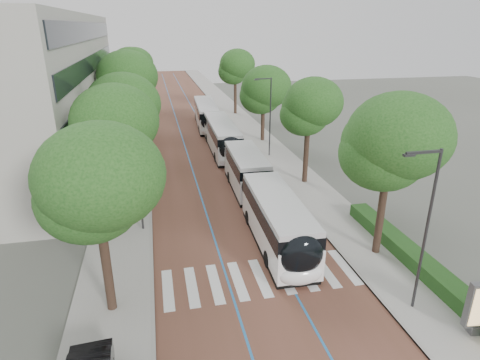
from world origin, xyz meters
name	(u,v)px	position (x,y,z in m)	size (l,w,h in m)	color
ground	(262,289)	(0.00, 0.00, 0.00)	(160.00, 160.00, 0.00)	#51544C
road	(188,122)	(0.00, 40.00, 0.01)	(11.00, 140.00, 0.02)	brown
sidewalk_left	(135,124)	(-7.50, 40.00, 0.06)	(4.00, 140.00, 0.12)	#999791
sidewalk_right	(240,119)	(7.50, 40.00, 0.06)	(4.00, 140.00, 0.12)	#999791
kerb_left	(149,123)	(-5.60, 40.00, 0.06)	(0.20, 140.00, 0.14)	gray
kerb_right	(227,120)	(5.60, 40.00, 0.06)	(0.20, 140.00, 0.14)	gray
zebra_crossing	(260,277)	(0.20, 1.00, 0.03)	(10.55, 3.60, 0.01)	silver
lane_line_left	(177,122)	(-1.60, 40.00, 0.02)	(0.12, 126.00, 0.01)	#2269AA
lane_line_right	(200,121)	(1.60, 40.00, 0.02)	(0.12, 126.00, 0.01)	#2269AA
office_building	(2,89)	(-19.47, 28.00, 7.00)	(18.11, 40.00, 14.00)	#A4A298
hedge	(417,261)	(9.10, 0.00, 0.52)	(1.20, 14.00, 0.80)	#1F4A19
streetlight_near	(425,220)	(6.62, -3.00, 4.82)	(1.82, 0.20, 8.00)	#303033
streetlight_far	(269,111)	(6.62, 22.00, 4.82)	(1.82, 0.20, 8.00)	#303033
lamp_post_left	(138,173)	(-6.10, 8.00, 4.12)	(0.14, 0.14, 8.00)	#303033
trees_left	(125,90)	(-7.50, 26.63, 6.73)	(6.34, 60.79, 10.03)	black
trees_right	(280,95)	(7.70, 21.83, 6.42)	(5.71, 47.47, 9.16)	black
lead_bus	(262,197)	(2.21, 8.05, 1.63)	(3.03, 18.46, 3.20)	black
bus_queued_0	(222,138)	(2.22, 24.49, 1.62)	(2.80, 12.45, 3.20)	white
bus_queued_1	(206,115)	(2.13, 36.46, 1.62)	(3.14, 12.51, 3.20)	white
ad_panel	(480,307)	(8.40, -5.18, 1.48)	(1.28, 0.55, 2.59)	#59595B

